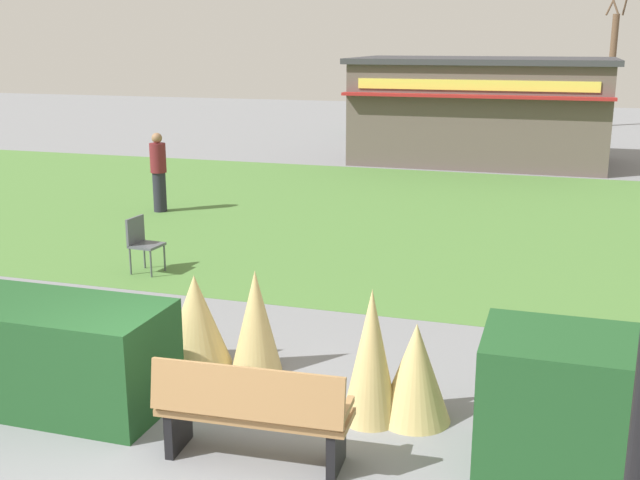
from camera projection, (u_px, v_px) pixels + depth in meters
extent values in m
plane|color=slate|center=(187.00, 466.00, 6.76)|extent=(80.00, 80.00, 0.00)
cube|color=#4C7A38|center=(411.00, 217.00, 16.17)|extent=(36.00, 12.00, 0.01)
cube|color=#9E7547|center=(255.00, 412.00, 6.77)|extent=(1.72, 0.57, 0.06)
cube|color=#9E7547|center=(246.00, 393.00, 6.50)|extent=(1.70, 0.22, 0.44)
cube|color=black|center=(178.00, 425.00, 7.00)|extent=(0.10, 0.44, 0.45)
cube|color=black|center=(336.00, 446.00, 6.66)|extent=(0.10, 0.44, 0.45)
cube|color=#9E7547|center=(168.00, 389.00, 6.94)|extent=(0.08, 0.44, 0.06)
cube|color=#9E7547|center=(346.00, 410.00, 6.55)|extent=(0.08, 0.44, 0.06)
cube|color=#1E4C23|center=(45.00, 353.00, 7.82)|extent=(2.52, 1.10, 1.06)
cube|color=#1E4C23|center=(615.00, 412.00, 6.43)|extent=(2.19, 1.10, 1.22)
cone|color=tan|center=(371.00, 355.00, 7.43)|extent=(0.56, 0.56, 1.34)
cone|color=tan|center=(256.00, 320.00, 8.61)|extent=(0.57, 0.57, 1.16)
cone|color=tan|center=(416.00, 372.00, 7.48)|extent=(0.71, 0.71, 0.99)
cone|color=tan|center=(196.00, 320.00, 8.78)|extent=(0.80, 0.80, 1.05)
cube|color=#594C47|center=(481.00, 113.00, 23.34)|extent=(7.24, 4.19, 2.91)
cube|color=#333338|center=(484.00, 60.00, 22.96)|extent=(7.54, 4.49, 0.16)
cube|color=maroon|center=(473.00, 96.00, 21.08)|extent=(7.34, 0.36, 0.08)
cube|color=#D8CC4C|center=(474.00, 85.00, 21.16)|extent=(6.51, 0.04, 0.28)
cube|color=#4C5156|center=(147.00, 245.00, 12.24)|extent=(0.47, 0.47, 0.04)
cube|color=#4C5156|center=(135.00, 231.00, 12.26)|extent=(0.08, 0.44, 0.44)
cylinder|color=#4C5156|center=(151.00, 263.00, 12.06)|extent=(0.03, 0.03, 0.45)
cylinder|color=#4C5156|center=(165.00, 257.00, 12.40)|extent=(0.03, 0.03, 0.45)
cylinder|color=#4C5156|center=(130.00, 261.00, 12.20)|extent=(0.03, 0.03, 0.45)
cylinder|color=#4C5156|center=(144.00, 255.00, 12.54)|extent=(0.03, 0.03, 0.45)
cylinder|color=#23232D|center=(160.00, 192.00, 16.65)|extent=(0.28, 0.28, 0.85)
cylinder|color=maroon|center=(158.00, 158.00, 16.46)|extent=(0.34, 0.34, 0.62)
sphere|color=#8C6647|center=(157.00, 138.00, 16.36)|extent=(0.22, 0.22, 0.22)
cube|color=#2D6638|center=(415.00, 120.00, 30.37)|extent=(4.26, 1.95, 0.60)
cube|color=black|center=(412.00, 108.00, 30.30)|extent=(2.36, 1.66, 0.44)
cylinder|color=black|center=(451.00, 124.00, 30.95)|extent=(0.65, 0.24, 0.64)
cylinder|color=black|center=(446.00, 129.00, 29.23)|extent=(0.65, 0.24, 0.64)
cylinder|color=black|center=(387.00, 122.00, 31.62)|extent=(0.65, 0.24, 0.64)
cylinder|color=black|center=(378.00, 127.00, 29.90)|extent=(0.65, 0.24, 0.64)
cylinder|color=brown|center=(611.00, 71.00, 32.78)|extent=(0.28, 0.28, 4.61)
cylinder|color=brown|center=(626.00, 1.00, 32.08)|extent=(0.25, 0.58, 1.12)
cylinder|color=brown|center=(613.00, 2.00, 32.41)|extent=(0.54, 0.36, 1.12)
cylinder|color=brown|center=(614.00, 1.00, 31.85)|extent=(0.54, 0.35, 1.12)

